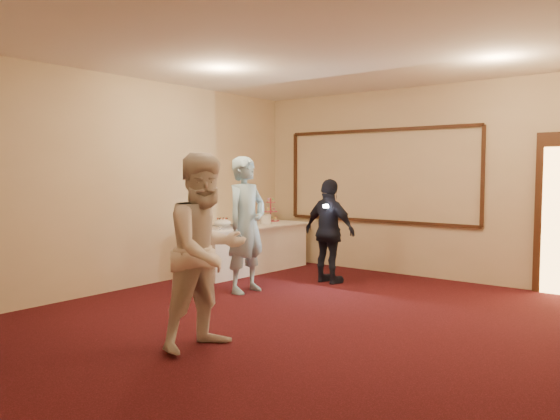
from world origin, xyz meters
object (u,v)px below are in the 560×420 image
at_px(tart, 244,225).
at_px(guest, 330,231).
at_px(man, 246,225).
at_px(plate_stack_a, 251,220).
at_px(buffet_table, 248,248).
at_px(plate_stack_b, 266,219).
at_px(woman, 207,251).
at_px(pavlova_tray, 222,225).
at_px(cupcake_stand, 271,212).

distance_m(tart, guest, 1.51).
bearing_deg(man, plate_stack_a, 39.80).
bearing_deg(tart, man, -47.10).
bearing_deg(buffet_table, plate_stack_b, 75.50).
bearing_deg(plate_stack_a, buffet_table, -102.59).
xyz_separation_m(man, woman, (1.29, -2.04, -0.02)).
relative_size(plate_stack_b, man, 0.11).
xyz_separation_m(man, guest, (0.57, 1.23, -0.16)).
bearing_deg(woman, man, 38.90).
bearing_deg(guest, tart, 17.07).
bearing_deg(plate_stack_a, guest, -2.48).
bearing_deg(tart, pavlova_tray, -95.15).
bearing_deg(plate_stack_b, tart, -86.11).
height_order(plate_stack_b, woman, woman).
relative_size(buffet_table, guest, 1.49).
height_order(pavlova_tray, plate_stack_b, pavlova_tray).
height_order(pavlova_tray, tart, pavlova_tray).
height_order(pavlova_tray, cupcake_stand, cupcake_stand).
relative_size(woman, guest, 1.18).
xyz_separation_m(buffet_table, cupcake_stand, (-0.18, 0.85, 0.55)).
height_order(plate_stack_b, man, man).
xyz_separation_m(buffet_table, guest, (1.63, -0.01, 0.39)).
relative_size(buffet_table, cupcake_stand, 5.00).
relative_size(plate_stack_b, guest, 0.13).
bearing_deg(cupcake_stand, pavlova_tray, -79.88).
bearing_deg(buffet_table, cupcake_stand, 102.25).
relative_size(cupcake_stand, plate_stack_b, 2.35).
distance_m(pavlova_tray, cupcake_stand, 1.58).
distance_m(pavlova_tray, plate_stack_b, 1.07).
distance_m(woman, guest, 3.35).
xyz_separation_m(cupcake_stand, man, (1.24, -2.08, 0.00)).
xyz_separation_m(cupcake_stand, plate_stack_a, (0.20, -0.79, -0.08)).
height_order(cupcake_stand, plate_stack_a, cupcake_stand).
bearing_deg(plate_stack_b, buffet_table, -104.50).
bearing_deg(plate_stack_b, plate_stack_a, -104.89).
relative_size(cupcake_stand, plate_stack_a, 2.24).
xyz_separation_m(tart, guest, (1.49, 0.24, -0.02)).
relative_size(buffet_table, man, 1.24).
xyz_separation_m(plate_stack_a, tart, (0.12, -0.31, -0.06)).
bearing_deg(buffet_table, woman, -54.36).
distance_m(pavlova_tray, man, 1.10).
distance_m(man, woman, 2.42).
xyz_separation_m(buffet_table, woman, (2.35, -3.28, 0.53)).
bearing_deg(cupcake_stand, plate_stack_a, -75.89).
height_order(plate_stack_a, guest, guest).
bearing_deg(buffet_table, pavlova_tray, -82.47).
xyz_separation_m(cupcake_stand, plate_stack_b, (0.28, -0.48, -0.08)).
distance_m(man, guest, 1.36).
height_order(woman, guest, woman).
distance_m(plate_stack_b, tart, 0.61).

